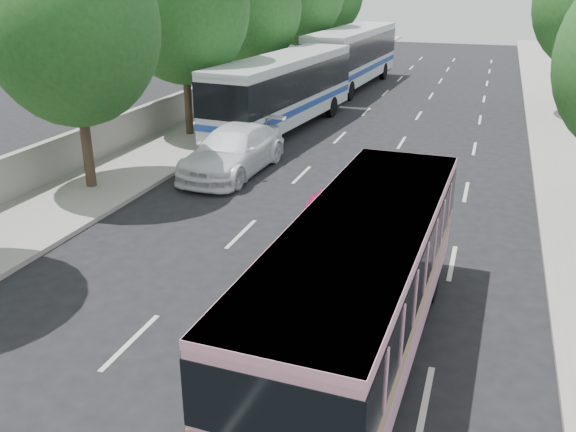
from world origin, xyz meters
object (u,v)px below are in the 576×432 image
at_px(pink_bus, 362,273).
at_px(white_pickup, 233,150).
at_px(tour_coach_front, 283,86).
at_px(pink_taxi, 327,233).
at_px(tour_coach_rear, 352,52).

xyz_separation_m(pink_bus, white_pickup, (-7.23, 10.48, -1.00)).
bearing_deg(tour_coach_front, pink_bus, -60.44).
distance_m(pink_bus, pink_taxi, 4.46).
relative_size(pink_taxi, tour_coach_front, 0.41).
xyz_separation_m(pink_bus, tour_coach_front, (-7.66, 17.59, 0.26)).
height_order(pink_taxi, white_pickup, white_pickup).
height_order(pink_bus, tour_coach_rear, tour_coach_rear).
bearing_deg(pink_taxi, tour_coach_rear, 96.43).
height_order(tour_coach_front, tour_coach_rear, tour_coach_rear).
bearing_deg(pink_taxi, white_pickup, 124.92).
bearing_deg(white_pickup, pink_bus, -52.87).
bearing_deg(pink_taxi, pink_bus, -71.84).
relative_size(pink_bus, white_pickup, 1.59).
height_order(pink_taxi, tour_coach_rear, tour_coach_rear).
distance_m(pink_bus, tour_coach_rear, 31.28).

